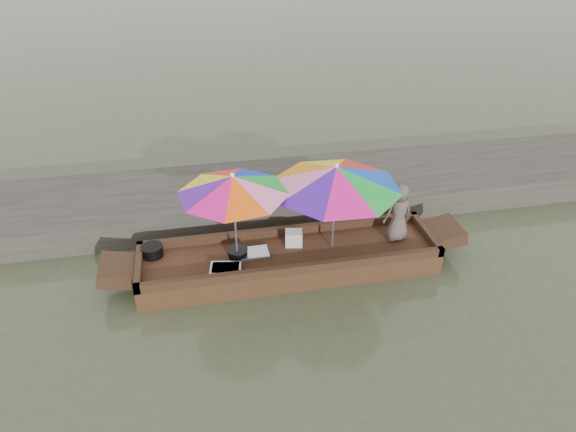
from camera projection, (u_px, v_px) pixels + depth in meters
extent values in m
plane|color=#3B4229|center=(289.00, 270.00, 8.61)|extent=(80.00, 80.00, 0.00)
cube|color=#2D2B26|center=(268.00, 194.00, 10.31)|extent=(22.00, 2.20, 0.50)
cube|color=black|center=(289.00, 261.00, 8.52)|extent=(4.89, 1.20, 0.35)
cylinder|color=black|center=(152.00, 251.00, 8.31)|extent=(0.35, 0.35, 0.18)
cube|color=silver|center=(226.00, 269.00, 7.97)|extent=(0.53, 0.41, 0.09)
cube|color=silver|center=(254.00, 253.00, 8.36)|extent=(0.48, 0.33, 0.06)
cylinder|color=black|center=(238.00, 254.00, 8.28)|extent=(0.31, 0.31, 0.15)
cube|color=silver|center=(294.00, 238.00, 8.56)|extent=(0.32, 0.27, 0.26)
imported|color=#51453F|center=(399.00, 212.00, 8.52)|extent=(0.57, 0.43, 1.04)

